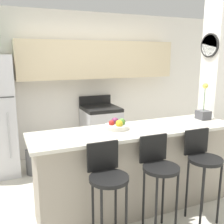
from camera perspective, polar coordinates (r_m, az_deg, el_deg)
The scene contains 11 objects.
ground_plane at distance 3.40m, azimuth 5.06°, elevation -19.81°, with size 14.00×14.00×0.00m, color beige.
wall_back at distance 4.79m, azimuth -4.98°, elevation 8.09°, with size 5.60×0.38×2.55m.
pillar_right at distance 3.94m, azimuth 21.81°, elevation 3.79°, with size 0.38×0.32×2.55m.
counter_bar at distance 3.16m, azimuth 5.23°, elevation -12.14°, with size 2.41×0.65×0.98m.
stove_range at distance 4.73m, azimuth -2.43°, elevation -4.22°, with size 0.61×0.65×1.07m.
bar_stool_left at distance 2.48m, azimuth -1.00°, elevation -14.53°, with size 0.36×0.36×1.01m.
bar_stool_mid at distance 2.71m, azimuth 10.16°, elevation -12.26°, with size 0.36×0.36×1.01m.
bar_stool_right at distance 3.03m, azimuth 19.10°, elevation -10.08°, with size 0.36×0.36×1.01m.
orchid_vase at distance 3.60m, azimuth 19.28°, elevation 0.13°, with size 0.15×0.15×0.47m.
fruit_bowl at distance 2.96m, azimuth 1.11°, elevation -2.90°, with size 0.27×0.27×0.12m.
trash_bin at distance 4.30m, azimuth -16.37°, elevation -10.26°, with size 0.28×0.28×0.38m.
Camera 1 is at (-1.38, -2.53, 1.80)m, focal length 42.00 mm.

